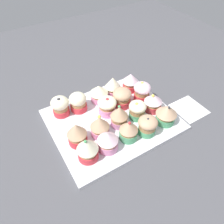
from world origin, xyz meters
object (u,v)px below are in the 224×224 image
at_px(cupcake_9, 137,110).
at_px(cupcake_17, 87,149).
at_px(cupcake_14, 147,125).
at_px(baking_tray, 112,120).
at_px(cupcake_4, 60,106).
at_px(cupcake_5, 142,91).
at_px(cupcake_1, 113,86).
at_px(cupcake_13, 166,114).
at_px(cupcake_16, 108,141).
at_px(napkin, 189,109).
at_px(cupcake_6, 122,97).
at_px(cupcake_8, 153,102).
at_px(cupcake_11, 100,126).
at_px(cupcake_7, 107,106).
at_px(cupcake_0, 130,82).
at_px(cupcake_10, 119,116).
at_px(cupcake_12, 77,134).
at_px(cupcake_15, 129,130).
at_px(cupcake_3, 78,102).
at_px(cupcake_2, 99,93).

relative_size(cupcake_9, cupcake_17, 0.83).
bearing_deg(cupcake_9, cupcake_14, 78.80).
height_order(baking_tray, cupcake_4, cupcake_4).
bearing_deg(cupcake_5, cupcake_17, 23.53).
distance_m(cupcake_1, cupcake_13, 0.22).
bearing_deg(cupcake_14, cupcake_16, -5.45).
relative_size(cupcake_4, napkin, 0.68).
relative_size(cupcake_6, cupcake_17, 0.86).
distance_m(cupcake_17, napkin, 0.40).
bearing_deg(cupcake_8, napkin, 153.77).
bearing_deg(cupcake_11, cupcake_7, -133.93).
xyz_separation_m(baking_tray, cupcake_0, (-0.14, -0.09, 0.04)).
distance_m(baking_tray, cupcake_10, 0.06).
bearing_deg(cupcake_14, cupcake_11, -29.45).
distance_m(baking_tray, cupcake_0, 0.17).
bearing_deg(cupcake_6, cupcake_0, -142.78).
bearing_deg(cupcake_17, baking_tray, -145.21).
bearing_deg(baking_tray, cupcake_12, 12.99).
distance_m(cupcake_10, cupcake_15, 0.06).
bearing_deg(cupcake_8, cupcake_10, -0.20).
bearing_deg(cupcake_13, cupcake_0, -89.38).
xyz_separation_m(cupcake_13, cupcake_15, (0.14, -0.01, -0.00)).
bearing_deg(cupcake_3, cupcake_10, 121.36).
relative_size(cupcake_1, cupcake_5, 1.00).
relative_size(baking_tray, cupcake_3, 5.79).
height_order(baking_tray, cupcake_3, cupcake_3).
bearing_deg(cupcake_0, cupcake_15, 54.16).
relative_size(baking_tray, cupcake_15, 5.46).
xyz_separation_m(cupcake_7, cupcake_9, (-0.07, 0.07, -0.00)).
xyz_separation_m(cupcake_6, cupcake_10, (0.06, 0.07, 0.00)).
xyz_separation_m(cupcake_10, cupcake_12, (0.14, -0.00, 0.00)).
bearing_deg(cupcake_17, cupcake_0, -145.34).
bearing_deg(napkin, cupcake_9, -17.25).
xyz_separation_m(cupcake_1, cupcake_8, (-0.07, 0.14, -0.00)).
bearing_deg(cupcake_14, cupcake_8, -137.80).
bearing_deg(cupcake_7, cupcake_2, -96.41).
bearing_deg(cupcake_9, cupcake_16, 21.81).
distance_m(baking_tray, cupcake_8, 0.15).
bearing_deg(cupcake_11, cupcake_0, -147.04).
xyz_separation_m(cupcake_2, cupcake_17, (0.14, 0.20, 0.01)).
distance_m(cupcake_0, cupcake_8, 0.13).
bearing_deg(cupcake_4, baking_tray, 141.05).
bearing_deg(cupcake_5, cupcake_2, -29.94).
bearing_deg(cupcake_1, cupcake_2, 2.59).
height_order(cupcake_7, cupcake_15, cupcake_15).
xyz_separation_m(cupcake_13, cupcake_16, (0.21, -0.01, -0.00)).
bearing_deg(cupcake_7, cupcake_9, 137.91).
bearing_deg(cupcake_7, cupcake_10, 94.86).
distance_m(cupcake_14, cupcake_15, 0.06).
distance_m(cupcake_2, cupcake_5, 0.15).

